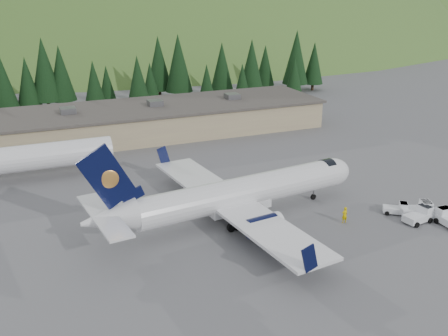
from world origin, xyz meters
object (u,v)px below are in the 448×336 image
airliner (237,195)px  ramp_worker (345,215)px  second_airliner (6,159)px  terminal_building (128,122)px  baggage_tug_d (397,209)px  baggage_tug_b (418,209)px  baggage_tug_a (420,215)px

airliner → ramp_worker: size_ratio=17.64×
second_airliner → terminal_building: (19.91, 16.00, -0.70)m
terminal_building → baggage_tug_d: (21.93, -44.15, -1.98)m
second_airliner → baggage_tug_b: 52.80m
second_airliner → terminal_building: size_ratio=0.39×
baggage_tug_b → terminal_building: size_ratio=0.05×
baggage_tug_b → baggage_tug_d: (-1.85, 1.39, -0.17)m
baggage_tug_b → ramp_worker: ramp_worker is taller
airliner → ramp_worker: (10.78, -5.62, -2.04)m
baggage_tug_b → terminal_building: 51.40m
airliner → ramp_worker: bearing=-34.4°
baggage_tug_d → baggage_tug_a: bearing=-35.6°
baggage_tug_d → ramp_worker: bearing=-147.8°
terminal_building → ramp_worker: bearing=-71.3°
baggage_tug_a → ramp_worker: ramp_worker is taller
airliner → baggage_tug_a: size_ratio=9.67×
airliner → baggage_tug_d: size_ratio=11.36×
baggage_tug_a → baggage_tug_b: size_ratio=0.92×
airliner → baggage_tug_b: airliner is taller
terminal_building → baggage_tug_d: 49.34m
ramp_worker → baggage_tug_d: bearing=176.8°
second_airliner → ramp_worker: 44.50m
airliner → second_airliner: second_airliner is taller
terminal_building → baggage_tug_d: size_ratio=23.75×
baggage_tug_d → ramp_worker: (-7.12, 0.42, 0.32)m
airliner → baggage_tug_d: (17.90, -6.03, -2.35)m
second_airliner → baggage_tug_d: (41.84, -28.15, -2.68)m
terminal_building → airliner: bearing=-84.0°
airliner → baggage_tug_a: 20.80m
baggage_tug_a → baggage_tug_d: (-0.89, 2.61, -0.15)m
baggage_tug_a → terminal_building: size_ratio=0.05×
second_airliner → baggage_tug_b: second_airliner is taller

